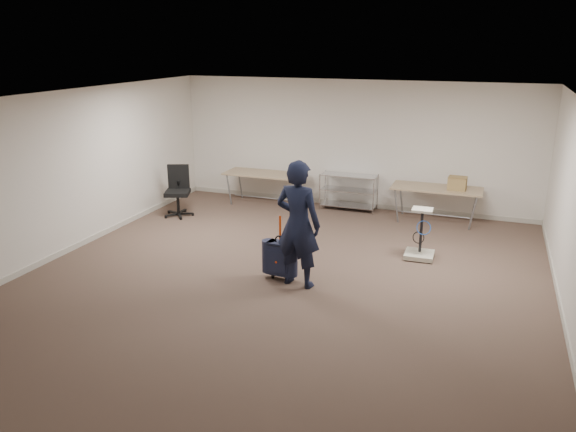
% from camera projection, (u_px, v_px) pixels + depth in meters
% --- Properties ---
extents(ground, '(9.00, 9.00, 0.00)m').
position_uv_depth(ground, '(281.00, 282.00, 8.71)').
color(ground, '#47352B').
rests_on(ground, ground).
extents(room_shell, '(8.00, 9.00, 9.00)m').
position_uv_depth(room_shell, '(308.00, 249.00, 9.93)').
color(room_shell, silver).
rests_on(room_shell, ground).
extents(folding_table_left, '(1.80, 0.75, 0.73)m').
position_uv_depth(folding_table_left, '(264.00, 175.00, 12.67)').
color(folding_table_left, '#92745A').
rests_on(folding_table_left, ground).
extents(folding_table_right, '(1.80, 0.75, 0.73)m').
position_uv_depth(folding_table_right, '(437.00, 190.00, 11.42)').
color(folding_table_right, '#92745A').
rests_on(folding_table_right, ground).
extents(wire_shelf, '(1.22, 0.47, 0.80)m').
position_uv_depth(wire_shelf, '(349.00, 190.00, 12.34)').
color(wire_shelf, silver).
rests_on(wire_shelf, ground).
extents(person, '(0.77, 0.56, 1.95)m').
position_uv_depth(person, '(298.00, 224.00, 8.34)').
color(person, black).
rests_on(person, ground).
extents(suitcase, '(0.40, 0.26, 1.04)m').
position_uv_depth(suitcase, '(280.00, 258.00, 8.71)').
color(suitcase, black).
rests_on(suitcase, ground).
extents(office_chair, '(0.65, 0.66, 1.07)m').
position_uv_depth(office_chair, '(178.00, 201.00, 11.97)').
color(office_chair, black).
rests_on(office_chair, ground).
extents(equipment_cart, '(0.49, 0.49, 0.89)m').
position_uv_depth(equipment_cart, '(420.00, 245.00, 9.61)').
color(equipment_cart, beige).
rests_on(equipment_cart, ground).
extents(cardboard_box, '(0.37, 0.29, 0.26)m').
position_uv_depth(cardboard_box, '(457.00, 183.00, 11.21)').
color(cardboard_box, '#9F7E4A').
rests_on(cardboard_box, folding_table_right).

